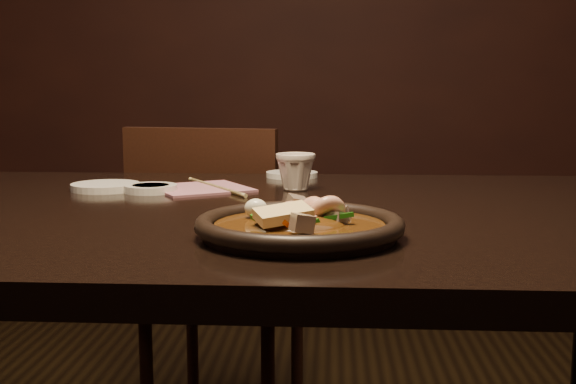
# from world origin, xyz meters

# --- Properties ---
(wall_back) EXTENTS (5.00, 0.02, 2.80)m
(wall_back) POSITION_xyz_m (0.00, 3.00, 1.40)
(wall_back) COLOR black
(wall_back) RESTS_ON floor
(table) EXTENTS (1.60, 0.90, 0.75)m
(table) POSITION_xyz_m (0.00, 0.00, 0.67)
(table) COLOR black
(table) RESTS_ON floor
(chair) EXTENTS (0.46, 0.46, 0.84)m
(chair) POSITION_xyz_m (-0.11, 0.68, 0.46)
(chair) COLOR black
(chair) RESTS_ON floor
(plate) EXTENTS (0.27, 0.27, 0.03)m
(plate) POSITION_xyz_m (0.14, -0.22, 0.76)
(plate) COLOR black
(plate) RESTS_ON table
(stirfry) EXTENTS (0.14, 0.17, 0.06)m
(stirfry) POSITION_xyz_m (0.15, -0.22, 0.77)
(stirfry) COLOR #3D210B
(stirfry) RESTS_ON plate
(soy_dish) EXTENTS (0.10, 0.10, 0.01)m
(soy_dish) POSITION_xyz_m (-0.15, 0.16, 0.76)
(soy_dish) COLOR white
(soy_dish) RESTS_ON table
(saucer_left) EXTENTS (0.13, 0.13, 0.01)m
(saucer_left) POSITION_xyz_m (-0.24, 0.18, 0.76)
(saucer_left) COLOR white
(saucer_left) RESTS_ON table
(saucer_right) EXTENTS (0.11, 0.11, 0.01)m
(saucer_right) POSITION_xyz_m (0.10, 0.40, 0.76)
(saucer_right) COLOR white
(saucer_right) RESTS_ON table
(tea_cup) EXTENTS (0.09, 0.09, 0.07)m
(tea_cup) POSITION_xyz_m (0.11, 0.20, 0.79)
(tea_cup) COLOR beige
(tea_cup) RESTS_ON table
(chopsticks) EXTENTS (0.15, 0.23, 0.01)m
(chopsticks) POSITION_xyz_m (-0.04, 0.21, 0.75)
(chopsticks) COLOR tan
(chopsticks) RESTS_ON table
(napkin) EXTENTS (0.22, 0.22, 0.00)m
(napkin) POSITION_xyz_m (-0.06, 0.20, 0.75)
(napkin) COLOR #9A5E6D
(napkin) RESTS_ON table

